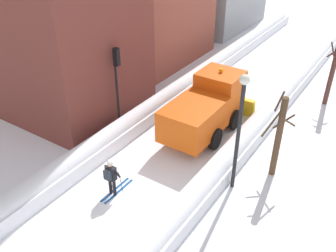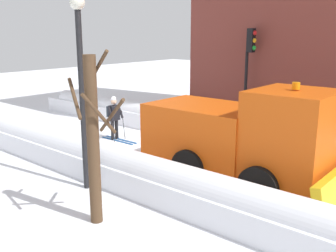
# 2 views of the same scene
# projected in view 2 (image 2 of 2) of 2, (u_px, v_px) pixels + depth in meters

# --- Properties ---
(plow_truck) EXTENTS (3.20, 5.98, 3.12)m
(plow_truck) POSITION_uv_depth(u_px,v_px,m) (245.00, 136.00, 11.00)
(plow_truck) COLOR #DB510F
(plow_truck) RESTS_ON ground
(skier) EXTENTS (0.62, 1.80, 1.81)m
(skier) POSITION_uv_depth(u_px,v_px,m) (114.00, 116.00, 15.86)
(skier) COLOR black
(skier) RESTS_ON ground
(traffic_light_pole) EXTENTS (0.28, 0.42, 4.48)m
(traffic_light_pole) POSITION_uv_depth(u_px,v_px,m) (249.00, 64.00, 14.95)
(traffic_light_pole) COLOR black
(traffic_light_pole) RESTS_ON ground
(street_lamp) EXTENTS (0.40, 0.40, 5.28)m
(street_lamp) POSITION_uv_depth(u_px,v_px,m) (81.00, 71.00, 10.31)
(street_lamp) COLOR black
(street_lamp) RESTS_ON ground
(bare_tree_near) EXTENTS (1.19, 1.46, 3.99)m
(bare_tree_near) POSITION_uv_depth(u_px,v_px,m) (94.00, 138.00, 8.65)
(bare_tree_near) COLOR #4E3723
(bare_tree_near) RESTS_ON ground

